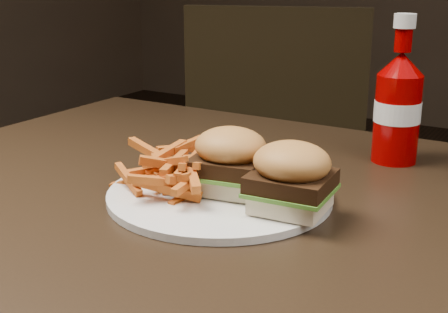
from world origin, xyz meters
The scene contains 7 objects.
dining_table centered at (0.00, 0.00, 0.73)m, with size 1.20×0.80×0.04m, color black.
chair_far centered at (-0.46, 0.94, 0.43)m, with size 0.46×0.46×0.04m, color black.
plate centered at (-0.10, 0.01, 0.76)m, with size 0.27×0.27×0.01m, color white.
sandwich_half_a centered at (-0.09, 0.01, 0.77)m, with size 0.08×0.07×0.02m, color #CBB09B.
sandwich_half_b centered at (0.00, -0.01, 0.77)m, with size 0.08×0.07×0.02m, color #FBDCB9.
fries_pile centered at (-0.16, 0.00, 0.78)m, with size 0.12×0.12×0.05m, color #B85920, non-canonical shape.
ketchup_bottle centered at (0.03, 0.26, 0.81)m, with size 0.06×0.06×0.13m, color #860000.
Camera 1 is at (0.26, -0.59, 1.02)m, focal length 50.00 mm.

